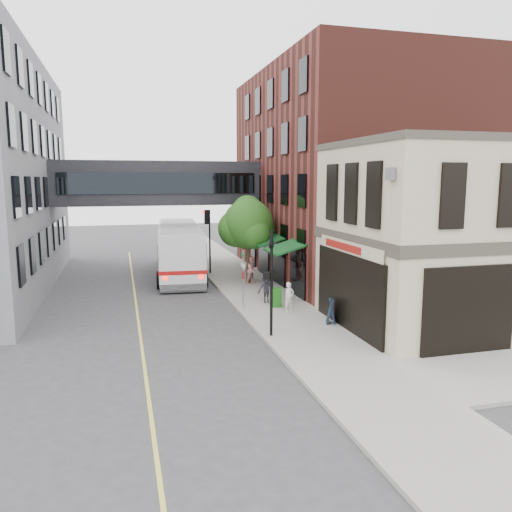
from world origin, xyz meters
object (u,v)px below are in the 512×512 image
bus (179,247)px  sandwich_board (331,311)px  pedestrian_b (252,270)px  pedestrian_c (267,289)px  newspaper_box (276,297)px  pedestrian_a (289,297)px

bus → sandwich_board: size_ratio=11.54×
bus → pedestrian_b: bus is taller
bus → pedestrian_c: size_ratio=8.75×
pedestrian_b → newspaper_box: bearing=-120.8°
bus → pedestrian_a: size_ratio=8.70×
pedestrian_b → sandwich_board: size_ratio=1.57×
pedestrian_a → pedestrian_c: 2.21m
newspaper_box → bus: bearing=119.2°
pedestrian_c → sandwich_board: size_ratio=1.32×
bus → newspaper_box: size_ratio=13.26×
newspaper_box → pedestrian_b: bearing=98.0°
pedestrian_a → newspaper_box: 1.23m
pedestrian_a → pedestrian_c: bearing=85.7°
bus → newspaper_box: 11.87m
pedestrian_a → bus: bearing=89.1°
pedestrian_b → newspaper_box: (-0.27, -5.96, -0.40)m
pedestrian_c → bus: bearing=117.6°
pedestrian_b → sandwich_board: 9.65m
pedestrian_b → newspaper_box: 5.98m
sandwich_board → pedestrian_b: bearing=118.3°
pedestrian_a → sandwich_board: (1.20, -2.43, -0.19)m
pedestrian_a → pedestrian_b: (-0.04, 7.13, 0.14)m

